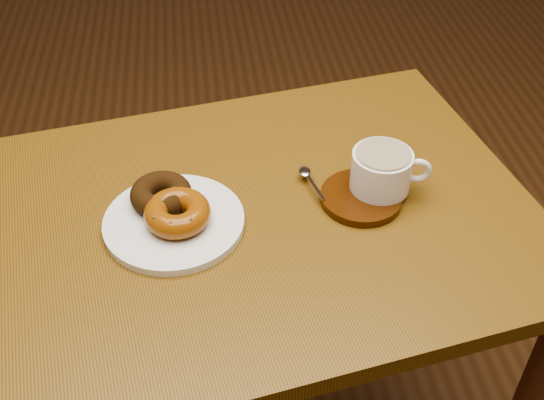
{
  "coord_description": "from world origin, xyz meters",
  "views": [
    {
      "loc": [
        -0.18,
        -0.75,
        1.57
      ],
      "look_at": [
        -0.08,
        0.06,
        0.85
      ],
      "focal_mm": 45.0,
      "sensor_mm": 36.0,
      "label": 1
    }
  ],
  "objects": [
    {
      "name": "cafe_table",
      "position": [
        -0.1,
        0.06,
        0.7
      ],
      "size": [
        0.99,
        0.81,
        0.83
      ],
      "rotation": [
        0.0,
        0.0,
        0.18
      ],
      "color": "brown",
      "rests_on": "ground"
    },
    {
      "name": "donut_plate",
      "position": [
        -0.24,
        0.04,
        0.84
      ],
      "size": [
        0.3,
        0.3,
        0.01
      ],
      "primitive_type": "cylinder",
      "rotation": [
        0.0,
        0.0,
        0.45
      ],
      "color": "white",
      "rests_on": "cafe_table"
    },
    {
      "name": "donut_caramel",
      "position": [
        -0.23,
        0.04,
        0.86
      ],
      "size": [
        0.11,
        0.11,
        0.04
      ],
      "rotation": [
        0.0,
        0.0,
        -0.06
      ],
      "color": "#8A4A0F",
      "rests_on": "donut_plate"
    },
    {
      "name": "saucer",
      "position": [
        0.07,
        0.06,
        0.84
      ],
      "size": [
        0.18,
        0.18,
        0.01
      ],
      "primitive_type": "cylinder",
      "rotation": [
        0.0,
        0.0,
        0.49
      ],
      "color": "#3B1C08",
      "rests_on": "cafe_table"
    },
    {
      "name": "donut_cinnamon",
      "position": [
        -0.26,
        0.08,
        0.86
      ],
      "size": [
        0.13,
        0.13,
        0.04
      ],
      "primitive_type": "torus",
      "rotation": [
        0.0,
        0.0,
        0.36
      ],
      "color": "black",
      "rests_on": "donut_plate"
    },
    {
      "name": "teaspoon",
      "position": [
        -0.02,
        0.12,
        0.85
      ],
      "size": [
        0.03,
        0.09,
        0.01
      ],
      "rotation": [
        0.0,
        0.0,
        0.24
      ],
      "color": "silver",
      "rests_on": "saucer"
    },
    {
      "name": "coffee_cup",
      "position": [
        0.1,
        0.08,
        0.88
      ],
      "size": [
        0.13,
        0.1,
        0.07
      ],
      "rotation": [
        0.0,
        0.0,
        -0.19
      ],
      "color": "white",
      "rests_on": "saucer"
    }
  ]
}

